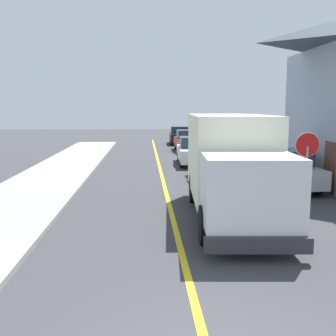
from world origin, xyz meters
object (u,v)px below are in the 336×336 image
(parked_car_furthest, at_px, (179,136))
(parked_car_near, at_px, (215,165))
(parked_car_mid, at_px, (193,151))
(parked_car_far, at_px, (187,141))
(parked_van_across, at_px, (286,170))
(box_truck, at_px, (232,162))
(stop_sign, at_px, (307,157))

(parked_car_furthest, bearing_deg, parked_car_near, -90.15)
(parked_car_mid, xyz_separation_m, parked_car_far, (0.45, 7.43, 0.00))
(parked_car_far, height_order, parked_van_across, same)
(box_truck, xyz_separation_m, parked_car_far, (0.70, 19.15, -0.97))
(parked_car_near, xyz_separation_m, parked_car_mid, (-0.29, 5.80, 0.00))
(box_truck, xyz_separation_m, parked_van_across, (3.34, 4.34, -0.97))
(parked_car_near, relative_size, parked_van_across, 0.99)
(box_truck, bearing_deg, parked_car_near, 84.77)
(parked_car_furthest, bearing_deg, parked_car_mid, -91.44)
(parked_car_near, bearing_deg, box_truck, -95.23)
(parked_car_near, height_order, parked_car_mid, same)
(box_truck, distance_m, parked_car_mid, 11.76)
(parked_car_near, height_order, parked_van_across, same)
(parked_van_across, xyz_separation_m, stop_sign, (-0.81, -4.03, 1.06))
(parked_car_far, height_order, parked_car_furthest, same)
(stop_sign, bearing_deg, parked_car_near, 109.51)
(parked_car_furthest, bearing_deg, parked_car_far, -89.00)
(box_truck, height_order, stop_sign, box_truck)
(parked_car_furthest, xyz_separation_m, parked_van_across, (2.75, -21.07, 0.00))
(parked_car_near, bearing_deg, parked_van_across, -29.47)
(parked_car_furthest, bearing_deg, stop_sign, -85.59)
(parked_car_near, xyz_separation_m, parked_car_furthest, (0.05, 19.48, 0.00))
(box_truck, bearing_deg, parked_van_across, 52.37)
(parked_car_mid, xyz_separation_m, parked_van_across, (3.10, -7.38, 0.00))
(parked_van_across, bearing_deg, parked_car_near, 150.53)
(box_truck, xyz_separation_m, parked_car_near, (0.54, 5.92, -0.97))
(parked_van_across, bearing_deg, parked_car_furthest, 97.44)
(parked_car_near, xyz_separation_m, parked_car_far, (0.16, 13.23, 0.00))
(parked_car_far, xyz_separation_m, stop_sign, (1.83, -18.84, 1.06))
(box_truck, xyz_separation_m, parked_car_mid, (0.25, 11.72, -0.97))
(stop_sign, bearing_deg, parked_car_mid, 101.31)
(parked_car_mid, bearing_deg, parked_van_across, -67.26)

